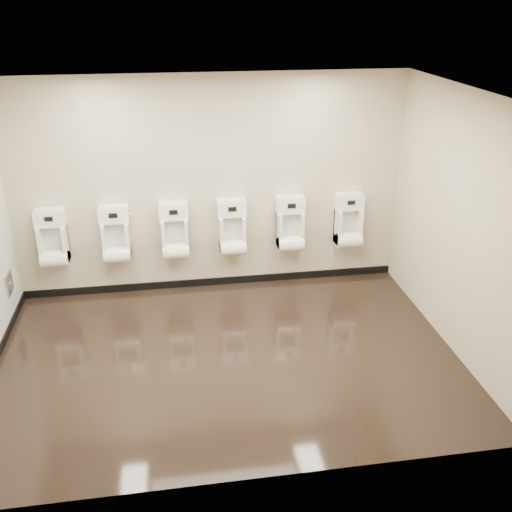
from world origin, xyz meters
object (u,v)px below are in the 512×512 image
at_px(urinal_0, 53,242).
at_px(urinal_5, 348,224).
at_px(urinal_3, 232,231).
at_px(urinal_4, 290,228).
at_px(access_panel, 9,283).
at_px(urinal_2, 175,235).
at_px(urinal_1, 116,238).

distance_m(urinal_0, urinal_5, 3.82).
height_order(urinal_3, urinal_4, same).
bearing_deg(urinal_5, urinal_3, 180.00).
distance_m(access_panel, urinal_4, 3.54).
relative_size(urinal_2, urinal_4, 1.00).
xyz_separation_m(urinal_2, urinal_3, (0.74, 0.00, 0.00)).
height_order(access_panel, urinal_0, urinal_0).
relative_size(urinal_1, urinal_3, 1.00).
height_order(urinal_1, urinal_3, same).
height_order(access_panel, urinal_2, urinal_2).
xyz_separation_m(access_panel, urinal_2, (1.99, 0.42, 0.32)).
height_order(urinal_3, urinal_5, same).
xyz_separation_m(urinal_1, urinal_2, (0.74, 0.00, 0.00)).
height_order(urinal_4, urinal_5, same).
distance_m(urinal_1, urinal_3, 1.48).
bearing_deg(urinal_3, urinal_0, 180.00).
bearing_deg(urinal_3, urinal_4, 0.00).
height_order(urinal_0, urinal_3, same).
xyz_separation_m(urinal_0, urinal_1, (0.77, 0.00, 0.00)).
bearing_deg(urinal_3, access_panel, -171.20).
relative_size(access_panel, urinal_4, 0.35).
xyz_separation_m(urinal_4, urinal_5, (0.80, 0.00, 0.00)).
bearing_deg(urinal_3, urinal_1, 180.00).
bearing_deg(urinal_4, urinal_1, 180.00).
xyz_separation_m(access_panel, urinal_3, (2.73, 0.42, 0.32)).
distance_m(urinal_1, urinal_5, 3.05).
relative_size(urinal_1, urinal_5, 1.00).
relative_size(access_panel, urinal_5, 0.35).
bearing_deg(access_panel, urinal_3, 8.80).
relative_size(access_panel, urinal_3, 0.35).
bearing_deg(urinal_1, urinal_5, 0.00).
bearing_deg(access_panel, urinal_5, 5.62).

